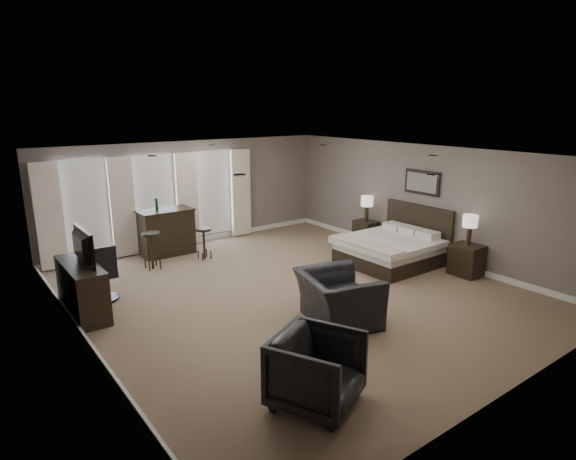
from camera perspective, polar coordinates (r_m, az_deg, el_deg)
room at (r=8.87m, az=0.51°, el=0.53°), size 7.60×8.60×2.64m
window_bay at (r=11.95m, az=-15.45°, el=3.21°), size 5.25×0.20×2.30m
bed at (r=10.76m, az=11.47°, el=-0.99°), size 1.94×1.85×1.23m
nightstand_near at (r=10.69m, az=20.40°, el=-3.35°), size 0.49×0.60×0.66m
nightstand_far at (r=12.42m, az=9.20°, el=-0.28°), size 0.45×0.55×0.60m
lamp_near at (r=10.52m, az=20.71°, el=-0.01°), size 0.31×0.31×0.63m
lamp_far at (r=12.28m, az=9.32°, el=2.52°), size 0.31×0.31×0.64m
wall_art at (r=11.37m, az=15.57°, el=5.45°), size 0.04×0.96×0.56m
dresser at (r=8.87m, az=-23.19°, el=-6.47°), size 0.50×1.54×0.89m
tv at (r=8.71m, az=-23.52°, el=-3.31°), size 0.59×1.02×0.13m
armchair_near at (r=7.87m, az=5.97°, el=-7.09°), size 1.13×1.45×1.11m
armchair_far at (r=5.86m, az=3.44°, el=-15.91°), size 1.24×1.21×0.97m
bar_counter at (r=11.71m, az=-14.18°, el=-0.22°), size 1.26×0.65×1.09m
bar_stool_left at (r=10.79m, az=-15.83°, el=-2.37°), size 0.44×0.44×0.81m
bar_stool_right at (r=11.24m, az=-9.92°, el=-1.58°), size 0.45×0.45×0.73m
desk_chair at (r=9.34m, az=-21.25°, el=-4.69°), size 0.57×0.57×1.06m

